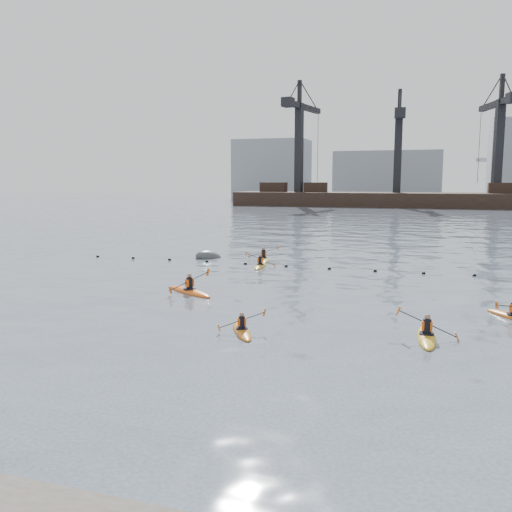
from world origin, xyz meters
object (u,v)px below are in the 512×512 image
object	(u,v)px
kayaker_1	(427,336)
kayaker_2	(190,291)
kayaker_3	(260,265)
kayaker_5	(264,259)
mooring_buoy	(209,258)
kayaker_0	(242,330)

from	to	relation	value
kayaker_1	kayaker_2	world-z (taller)	same
kayaker_1	kayaker_3	distance (m)	17.98
kayaker_5	mooring_buoy	size ratio (longest dim) A/B	1.60
kayaker_2	kayaker_5	size ratio (longest dim) A/B	1.00
kayaker_2	kayaker_3	bearing A→B (deg)	26.46
kayaker_1	kayaker_5	distance (m)	20.79
kayaker_1	kayaker_5	world-z (taller)	kayaker_1
kayaker_0	kayaker_2	xyz separation A→B (m)	(-5.09, 6.19, 0.03)
kayaker_3	mooring_buoy	size ratio (longest dim) A/B	1.44
kayaker_0	kayaker_5	bearing A→B (deg)	75.59
kayaker_0	kayaker_1	size ratio (longest dim) A/B	0.82
mooring_buoy	kayaker_2	bearing A→B (deg)	-71.70
kayaker_0	kayaker_3	bearing A→B (deg)	75.92
kayaker_3	mooring_buoy	xyz separation A→B (m)	(-5.00, 2.83, -0.09)
kayaker_0	mooring_buoy	size ratio (longest dim) A/B	1.26
kayaker_2	kayaker_5	distance (m)	12.34
kayaker_2	kayaker_5	xyz separation A→B (m)	(0.29, 12.34, -0.01)
kayaker_0	kayaker_2	world-z (taller)	kayaker_2
kayaker_3	mooring_buoy	bearing A→B (deg)	143.38
kayaker_1	kayaker_3	world-z (taller)	kayaker_1
kayaker_1	mooring_buoy	xyz separation A→B (m)	(-16.00, 17.04, -0.10)
kayaker_1	kayaker_5	xyz separation A→B (m)	(-11.68, 17.20, 0.00)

